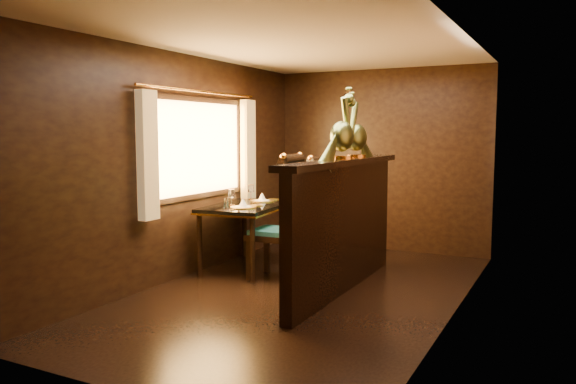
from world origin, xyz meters
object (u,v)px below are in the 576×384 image
chair_left (285,214)px  chair_right (316,209)px  dining_table (248,210)px  peacock_right (357,125)px  peacock_left (342,123)px

chair_left → chair_right: (0.09, 0.66, -0.02)m
dining_table → peacock_right: size_ratio=2.02×
chair_right → peacock_left: (0.65, -0.84, 1.01)m
dining_table → chair_left: 0.69m
dining_table → peacock_left: bearing=-24.2°
chair_left → chair_right: 0.66m
chair_right → peacock_left: 1.47m
peacock_left → chair_left: bearing=166.1°
chair_right → peacock_right: (0.65, -0.42, 0.99)m
chair_left → peacock_left: peacock_left is taller
dining_table → chair_right: bearing=22.2°
peacock_right → chair_right: bearing=147.0°
chair_left → peacock_right: (0.74, 0.23, 0.97)m
chair_right → dining_table: bearing=-135.7°
dining_table → chair_right: size_ratio=1.01×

